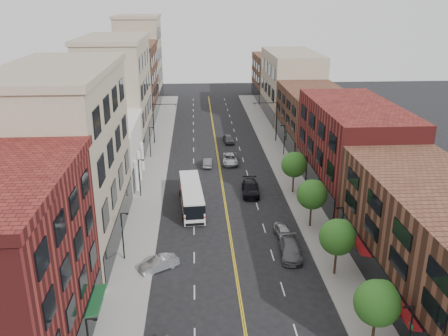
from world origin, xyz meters
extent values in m
plane|color=black|center=(0.00, 0.00, 0.00)|extent=(220.00, 220.00, 0.00)
cube|color=gray|center=(-10.00, 35.00, 0.07)|extent=(4.00, 110.00, 0.15)
cube|color=gray|center=(10.00, 35.00, 0.07)|extent=(4.00, 110.00, 0.15)
cube|color=gray|center=(-17.00, 13.00, 9.00)|extent=(10.00, 22.00, 18.00)
cube|color=silver|center=(-17.00, 31.00, 4.00)|extent=(10.00, 14.00, 8.00)
cube|color=gray|center=(-17.00, 48.00, 9.00)|extent=(10.00, 20.00, 18.00)
cube|color=brown|center=(-17.00, 68.00, 7.50)|extent=(10.00, 20.00, 15.00)
cube|color=gray|center=(-17.00, 86.00, 10.00)|extent=(10.00, 16.00, 20.00)
cube|color=brown|center=(17.00, 0.00, 5.00)|extent=(10.00, 26.00, 10.00)
cube|color=#5A1917|center=(17.00, 24.00, 6.00)|extent=(10.00, 22.00, 12.00)
cube|color=brown|center=(17.00, 45.00, 5.00)|extent=(10.00, 20.00, 10.00)
cube|color=gray|center=(17.00, 66.00, 7.00)|extent=(10.00, 22.00, 14.00)
cube|color=brown|center=(17.00, 86.00, 5.50)|extent=(10.00, 18.00, 11.00)
cylinder|color=black|center=(9.30, -6.00, 1.40)|extent=(0.22, 0.22, 2.50)
sphere|color=#265B1A|center=(9.30, -6.00, 4.04)|extent=(3.40, 3.40, 3.40)
sphere|color=#265B1A|center=(9.80, -5.60, 4.55)|extent=(2.04, 2.04, 2.04)
cylinder|color=black|center=(9.30, 4.00, 1.40)|extent=(0.22, 0.22, 2.50)
sphere|color=#265B1A|center=(9.30, 4.00, 4.04)|extent=(3.40, 3.40, 3.40)
sphere|color=#265B1A|center=(9.80, 4.40, 4.55)|extent=(2.04, 2.04, 2.04)
cylinder|color=black|center=(9.30, 14.00, 1.40)|extent=(0.22, 0.22, 2.50)
sphere|color=#265B1A|center=(9.30, 14.00, 4.04)|extent=(3.40, 3.40, 3.40)
sphere|color=#265B1A|center=(9.80, 14.40, 4.55)|extent=(2.04, 2.04, 2.04)
cylinder|color=black|center=(9.30, 24.00, 1.40)|extent=(0.22, 0.22, 2.50)
sphere|color=#265B1A|center=(9.30, 24.00, 4.04)|extent=(3.40, 3.40, 3.40)
sphere|color=#265B1A|center=(9.80, 24.40, 4.55)|extent=(2.04, 2.04, 2.04)
cylinder|color=black|center=(-10.65, -8.00, 5.15)|extent=(0.70, 0.10, 0.10)
cube|color=black|center=(-10.40, -8.00, 5.10)|extent=(0.28, 0.14, 0.14)
cylinder|color=black|center=(-11.00, 8.00, 2.65)|extent=(0.14, 0.14, 5.00)
cylinder|color=black|center=(-10.65, 8.00, 5.15)|extent=(0.70, 0.10, 0.10)
cube|color=black|center=(-10.40, 8.00, 5.10)|extent=(0.28, 0.14, 0.14)
cube|color=#19592D|center=(-11.00, 8.00, 3.55)|extent=(0.04, 0.55, 0.35)
cylinder|color=black|center=(-11.00, 24.00, 2.65)|extent=(0.14, 0.14, 5.00)
cylinder|color=black|center=(-10.65, 24.00, 5.15)|extent=(0.70, 0.10, 0.10)
cube|color=black|center=(-10.40, 24.00, 5.10)|extent=(0.28, 0.14, 0.14)
cube|color=#19592D|center=(-11.00, 24.00, 3.55)|extent=(0.04, 0.55, 0.35)
cylinder|color=black|center=(-11.00, 40.00, 2.65)|extent=(0.14, 0.14, 5.00)
cylinder|color=black|center=(-10.65, 40.00, 5.15)|extent=(0.70, 0.10, 0.10)
cube|color=black|center=(-10.40, 40.00, 5.10)|extent=(0.28, 0.14, 0.14)
cube|color=#19592D|center=(-11.00, 40.00, 3.55)|extent=(0.04, 0.55, 0.35)
cylinder|color=black|center=(11.00, -8.00, 2.65)|extent=(0.14, 0.14, 5.00)
cylinder|color=black|center=(10.65, -8.00, 5.15)|extent=(0.70, 0.10, 0.10)
cube|color=black|center=(10.40, -8.00, 5.10)|extent=(0.28, 0.14, 0.14)
cube|color=#19592D|center=(11.00, -8.00, 3.55)|extent=(0.04, 0.55, 0.35)
cylinder|color=black|center=(11.00, 8.00, 2.65)|extent=(0.14, 0.14, 5.00)
cylinder|color=black|center=(10.65, 8.00, 5.15)|extent=(0.70, 0.10, 0.10)
cube|color=black|center=(10.40, 8.00, 5.10)|extent=(0.28, 0.14, 0.14)
cube|color=#19592D|center=(11.00, 8.00, 3.55)|extent=(0.04, 0.55, 0.35)
cylinder|color=black|center=(11.00, 24.00, 2.65)|extent=(0.14, 0.14, 5.00)
cylinder|color=black|center=(10.65, 24.00, 5.15)|extent=(0.70, 0.10, 0.10)
cube|color=black|center=(10.40, 24.00, 5.10)|extent=(0.28, 0.14, 0.14)
cube|color=#19592D|center=(11.00, 24.00, 3.55)|extent=(0.04, 0.55, 0.35)
cylinder|color=black|center=(11.00, 40.00, 2.65)|extent=(0.14, 0.14, 5.00)
cylinder|color=black|center=(10.65, 40.00, 5.15)|extent=(0.70, 0.10, 0.10)
cube|color=black|center=(10.40, 40.00, 5.10)|extent=(0.28, 0.14, 0.14)
cube|color=#19592D|center=(11.00, 40.00, 3.55)|extent=(0.04, 0.55, 0.35)
cylinder|color=black|center=(-11.00, 48.00, 3.75)|extent=(0.18, 0.18, 7.20)
cylinder|color=black|center=(-8.80, 48.00, 7.15)|extent=(4.40, 0.12, 0.12)
imported|color=black|center=(-7.00, 48.00, 6.75)|extent=(0.15, 0.18, 0.90)
cylinder|color=black|center=(11.00, 48.00, 3.75)|extent=(0.18, 0.18, 7.20)
cylinder|color=black|center=(8.80, 48.00, 7.15)|extent=(4.40, 0.12, 0.12)
imported|color=black|center=(7.00, 48.00, 6.75)|extent=(0.15, 0.18, 0.90)
cube|color=silver|center=(-4.27, 20.19, 1.55)|extent=(3.21, 11.38, 2.72)
cube|color=black|center=(-4.27, 20.19, 2.20)|extent=(3.25, 11.42, 0.98)
cube|color=red|center=(-4.27, 20.19, 1.26)|extent=(3.25, 11.42, 0.21)
cube|color=black|center=(-3.89, 14.57, 1.78)|extent=(2.06, 0.20, 1.50)
cylinder|color=black|center=(-5.25, 16.37, 0.45)|extent=(0.32, 0.91, 0.90)
cylinder|color=black|center=(-2.78, 16.54, 0.45)|extent=(0.32, 0.91, 0.90)
cylinder|color=black|center=(-5.77, 23.85, 0.45)|extent=(0.32, 0.91, 0.90)
cylinder|color=black|center=(-3.30, 24.02, 0.45)|extent=(0.32, 0.91, 0.90)
imported|color=silver|center=(-7.40, 6.00, 0.64)|extent=(4.02, 3.17, 1.28)
imported|color=#55545A|center=(5.80, 7.73, 0.73)|extent=(2.45, 5.19, 1.46)
imported|color=#93959A|center=(5.80, 11.57, 0.68)|extent=(1.98, 4.12, 1.36)
imported|color=#4A4A4F|center=(-1.80, 35.29, 0.64)|extent=(1.67, 3.96, 1.27)
imported|color=black|center=(3.57, 24.00, 0.80)|extent=(2.57, 5.64, 1.60)
imported|color=#B7BABF|center=(1.79, 36.53, 0.72)|extent=(2.71, 5.33, 1.44)
imported|color=#4B4A4F|center=(2.29, 47.65, 0.69)|extent=(2.18, 4.25, 1.39)
camera|label=1|loc=(-3.59, -34.16, 24.99)|focal=38.00mm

